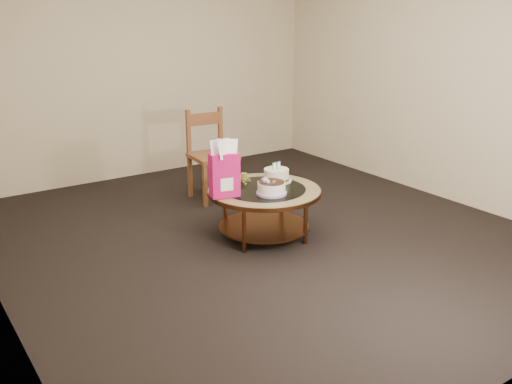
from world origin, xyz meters
TOP-DOWN VIEW (x-y plane):
  - ground at (0.00, 0.00)m, footprint 5.00×5.00m
  - room_walls at (0.00, 0.00)m, footprint 4.52×5.02m
  - coffee_table at (0.00, -0.00)m, footprint 1.02×1.02m
  - decorated_cake at (-0.04, -0.16)m, footprint 0.26×0.26m
  - cream_cake at (0.22, 0.12)m, footprint 0.29×0.29m
  - gift_bag at (-0.40, 0.02)m, footprint 0.27×0.22m
  - pillar_candle at (-0.02, 0.29)m, footprint 0.11×0.11m
  - dining_chair at (0.16, 1.21)m, footprint 0.47×0.47m

SIDE VIEW (x-z plane):
  - ground at x=0.00m, z-range 0.00..0.00m
  - coffee_table at x=0.00m, z-range 0.15..0.61m
  - pillar_candle at x=-0.02m, z-range 0.44..0.53m
  - dining_chair at x=0.16m, z-range 0.01..0.97m
  - decorated_cake at x=-0.04m, z-range 0.43..0.58m
  - cream_cake at x=0.22m, z-range 0.42..0.60m
  - gift_bag at x=-0.40m, z-range 0.46..0.94m
  - room_walls at x=0.00m, z-range 0.24..2.85m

